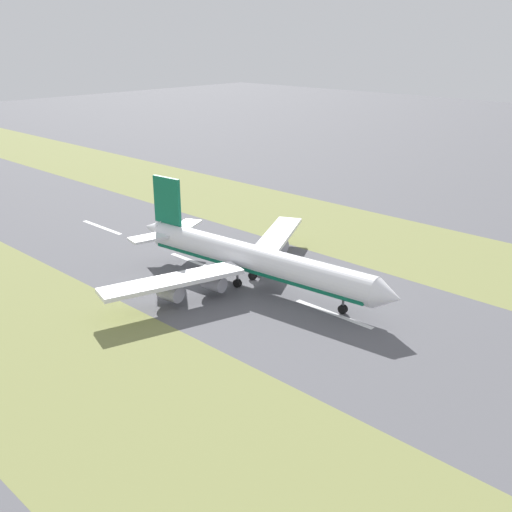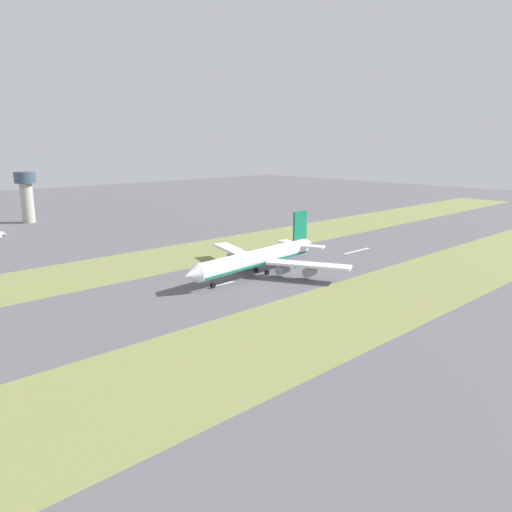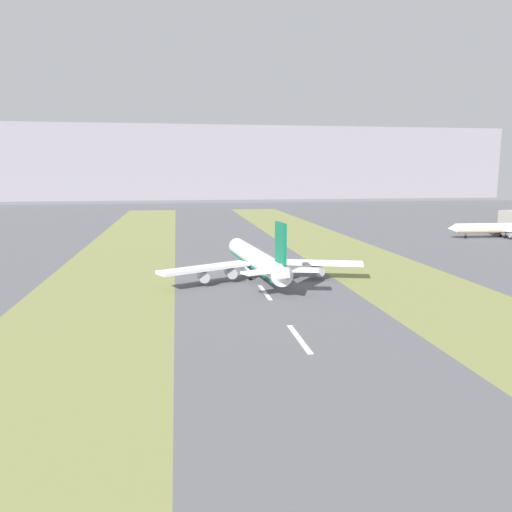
% 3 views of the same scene
% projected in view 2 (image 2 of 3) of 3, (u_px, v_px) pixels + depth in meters
% --- Properties ---
extents(ground_plane, '(800.00, 800.00, 0.00)m').
position_uv_depth(ground_plane, '(261.00, 275.00, 178.29)').
color(ground_plane, '#56565B').
extents(grass_median_west, '(40.00, 600.00, 0.01)m').
position_uv_depth(grass_median_west, '(367.00, 303.00, 146.38)').
color(grass_median_west, olive).
rests_on(grass_median_west, ground).
extents(grass_median_east, '(40.00, 600.00, 0.01)m').
position_uv_depth(grass_median_east, '(187.00, 254.00, 210.20)').
color(grass_median_east, olive).
rests_on(grass_median_east, ground).
extents(centreline_dash_near, '(1.20, 18.00, 0.01)m').
position_uv_depth(centreline_dash_near, '(357.00, 251.00, 217.18)').
color(centreline_dash_near, silver).
rests_on(centreline_dash_near, ground).
extents(centreline_dash_mid, '(1.20, 18.00, 0.01)m').
position_uv_depth(centreline_dash_mid, '(295.00, 266.00, 190.43)').
color(centreline_dash_mid, silver).
rests_on(centreline_dash_mid, ground).
extents(centreline_dash_far, '(1.20, 18.00, 0.01)m').
position_uv_depth(centreline_dash_far, '(213.00, 286.00, 163.67)').
color(centreline_dash_far, silver).
rests_on(centreline_dash_far, ground).
extents(airplane_main_jet, '(63.84, 67.22, 20.20)m').
position_uv_depth(airplane_main_jet, '(260.00, 258.00, 177.57)').
color(airplane_main_jet, white).
rests_on(airplane_main_jet, ground).
extents(control_tower, '(12.00, 12.00, 29.66)m').
position_uv_depth(control_tower, '(26.00, 191.00, 289.79)').
color(control_tower, '#A39E93').
rests_on(control_tower, ground).
extents(apron_car, '(2.57, 4.63, 2.03)m').
position_uv_depth(apron_car, '(1.00, 234.00, 252.12)').
color(apron_car, white).
rests_on(apron_car, ground).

